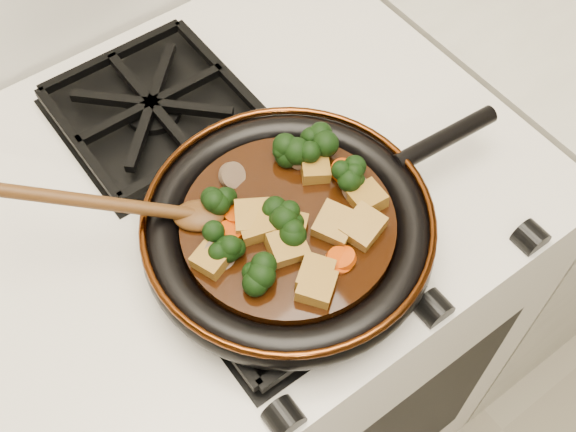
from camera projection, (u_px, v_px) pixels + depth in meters
stove at (236, 338)px, 1.25m from camera, size 0.76×0.60×0.90m
burner_grate_front at (282, 262)px, 0.80m from camera, size 0.23×0.23×0.03m
burner_grate_back at (153, 109)px, 0.92m from camera, size 0.23×0.23×0.03m
skillet at (290, 228)px, 0.79m from camera, size 0.45×0.32×0.05m
braising_sauce at (288, 227)px, 0.78m from camera, size 0.23×0.23×0.02m
tofu_cube_0 at (363, 228)px, 0.76m from camera, size 0.05×0.05×0.03m
tofu_cube_1 at (315, 276)px, 0.73m from camera, size 0.05×0.05×0.02m
tofu_cube_2 at (287, 248)px, 0.75m from camera, size 0.05×0.05×0.03m
tofu_cube_3 at (316, 287)px, 0.72m from camera, size 0.05×0.05×0.02m
tofu_cube_4 at (315, 169)px, 0.80m from camera, size 0.05×0.05×0.02m
tofu_cube_5 at (367, 199)px, 0.78m from camera, size 0.04×0.04×0.02m
tofu_cube_6 at (257, 225)px, 0.76m from camera, size 0.05×0.05×0.02m
tofu_cube_7 at (290, 227)px, 0.76m from camera, size 0.05×0.05×0.02m
tofu_cube_8 at (254, 218)px, 0.77m from camera, size 0.06×0.06×0.02m
tofu_cube_9 at (335, 225)px, 0.76m from camera, size 0.05×0.05×0.03m
tofu_cube_10 at (213, 258)px, 0.74m from camera, size 0.05×0.04×0.02m
broccoli_floret_0 at (222, 243)px, 0.74m from camera, size 0.08×0.09×0.07m
broccoli_floret_1 at (285, 234)px, 0.75m from camera, size 0.08×0.07×0.07m
broccoli_floret_2 at (261, 269)px, 0.73m from camera, size 0.09×0.08×0.07m
broccoli_floret_3 at (292, 150)px, 0.81m from camera, size 0.07×0.07×0.07m
broccoli_floret_4 at (349, 180)px, 0.79m from camera, size 0.07×0.07×0.07m
broccoli_floret_5 at (212, 197)px, 0.78m from camera, size 0.08×0.08×0.06m
broccoli_floret_6 at (313, 146)px, 0.81m from camera, size 0.08×0.09×0.07m
broccoli_floret_7 at (281, 218)px, 0.76m from camera, size 0.07×0.07×0.07m
carrot_coin_0 at (342, 258)px, 0.74m from camera, size 0.03×0.03×0.02m
carrot_coin_1 at (228, 233)px, 0.76m from camera, size 0.03×0.03×0.02m
carrot_coin_2 at (343, 171)px, 0.80m from camera, size 0.03×0.03×0.02m
carrot_coin_3 at (272, 226)px, 0.76m from camera, size 0.03×0.03×0.01m
carrot_coin_4 at (339, 260)px, 0.74m from camera, size 0.03×0.03×0.02m
carrot_coin_5 at (238, 213)px, 0.77m from camera, size 0.03×0.03×0.02m
mushroom_slice_0 at (356, 188)px, 0.79m from camera, size 0.03×0.03×0.02m
mushroom_slice_1 at (219, 254)px, 0.74m from camera, size 0.04×0.04×0.02m
mushroom_slice_2 at (232, 175)px, 0.80m from camera, size 0.04×0.03×0.03m
mushroom_slice_3 at (299, 157)px, 0.81m from camera, size 0.04×0.04×0.02m
wooden_spoon at (138, 208)px, 0.75m from camera, size 0.14×0.10×0.23m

